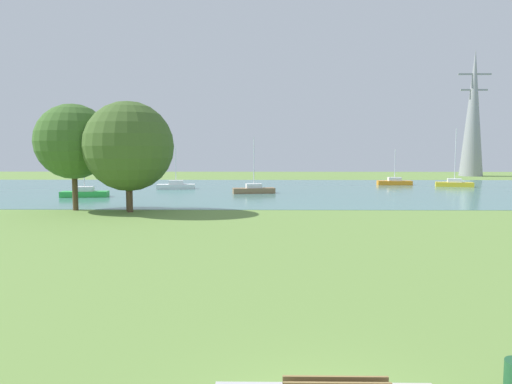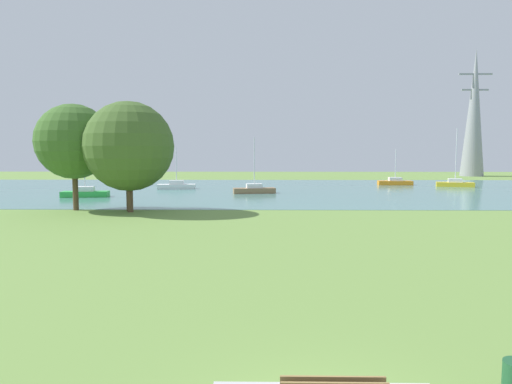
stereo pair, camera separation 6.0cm
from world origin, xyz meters
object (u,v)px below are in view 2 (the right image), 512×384
object	(u,v)px
sailboat_orange	(395,182)
tree_west_far	(128,148)
sailboat_white	(177,186)
sailboat_green	(85,193)
sailboat_yellow	(455,183)
sailboat_brown	(254,189)
tree_east_near	(129,146)
electricity_pylon	(474,113)
tree_west_near	(74,142)

from	to	relation	value
sailboat_orange	tree_west_far	bearing A→B (deg)	-135.66
sailboat_white	sailboat_green	bearing A→B (deg)	-125.87
sailboat_yellow	sailboat_orange	bearing A→B (deg)	157.54
sailboat_brown	sailboat_orange	world-z (taller)	sailboat_brown
tree_east_near	electricity_pylon	world-z (taller)	electricity_pylon
sailboat_yellow	sailboat_white	distance (m)	37.64
sailboat_white	tree_west_far	world-z (taller)	tree_west_far
sailboat_yellow	sailboat_green	world-z (taller)	sailboat_yellow
sailboat_brown	tree_west_far	bearing A→B (deg)	-121.99
sailboat_green	electricity_pylon	distance (m)	74.57
tree_east_near	sailboat_white	bearing A→B (deg)	91.54
tree_west_near	electricity_pylon	bearing A→B (deg)	43.58
sailboat_green	tree_east_near	world-z (taller)	tree_east_near
sailboat_brown	tree_west_near	bearing A→B (deg)	-133.01
sailboat_orange	tree_west_near	world-z (taller)	tree_west_near
sailboat_orange	tree_west_far	size ratio (longest dim) A/B	0.65
electricity_pylon	sailboat_yellow	bearing A→B (deg)	-117.88
tree_west_near	sailboat_orange	bearing A→B (deg)	39.97
tree_west_near	sailboat_green	bearing A→B (deg)	107.75
tree_west_far	electricity_pylon	xyz separation A→B (m)	(51.86, 54.01, 7.29)
tree_west_far	tree_east_near	xyz separation A→B (m)	(0.32, -0.78, 0.15)
tree_east_near	tree_west_near	bearing A→B (deg)	166.66
tree_east_near	electricity_pylon	bearing A→B (deg)	46.75
sailboat_brown	tree_west_far	world-z (taller)	tree_west_far
sailboat_green	electricity_pylon	size ratio (longest dim) A/B	0.28
sailboat_brown	sailboat_white	size ratio (longest dim) A/B	1.21
sailboat_orange	electricity_pylon	size ratio (longest dim) A/B	0.21
sailboat_white	tree_east_near	bearing A→B (deg)	-88.46
sailboat_orange	sailboat_white	bearing A→B (deg)	-166.16
sailboat_white	tree_east_near	xyz separation A→B (m)	(0.61, -22.49, 4.76)
tree_west_near	tree_east_near	bearing A→B (deg)	-13.34
sailboat_brown	sailboat_orange	distance (m)	24.03
sailboat_orange	sailboat_white	size ratio (longest dim) A/B	0.97
sailboat_yellow	sailboat_orange	distance (m)	7.90
sailboat_orange	tree_east_near	bearing A→B (deg)	-134.59
tree_west_near	sailboat_brown	bearing A→B (deg)	46.99
sailboat_yellow	sailboat_white	size ratio (longest dim) A/B	1.49
sailboat_green	electricity_pylon	world-z (taller)	electricity_pylon
sailboat_green	sailboat_white	size ratio (longest dim) A/B	1.32
tree_east_near	electricity_pylon	xyz separation A→B (m)	(51.54, 54.79, 7.14)
tree_west_far	sailboat_white	bearing A→B (deg)	90.75
tree_east_near	electricity_pylon	size ratio (longest dim) A/B	0.35
sailboat_green	sailboat_orange	bearing A→B (deg)	25.51
sailboat_yellow	tree_east_near	size ratio (longest dim) A/B	0.91
tree_west_far	tree_east_near	distance (m)	0.86
sailboat_yellow	sailboat_green	size ratio (longest dim) A/B	1.13
tree_west_near	tree_west_far	distance (m)	4.56
sailboat_white	tree_east_near	size ratio (longest dim) A/B	0.61
tree_east_near	tree_west_far	bearing A→B (deg)	112.33
sailboat_yellow	tree_west_near	distance (m)	49.20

